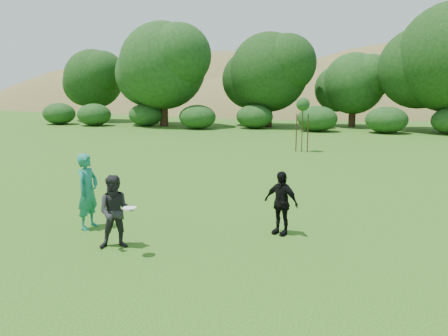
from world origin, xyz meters
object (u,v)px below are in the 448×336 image
Objects in this scene: player_teal at (88,191)px; player_grey at (116,212)px; sapling at (303,106)px; player_black at (281,203)px.

player_teal is 1.16× the size of player_grey.
sapling is at bearing 56.48° from player_grey.
player_grey is 15.58m from sapling.
sapling is at bearing -11.63° from player_teal.
player_teal is at bearing -102.78° from sapling.
player_black is (3.14, 1.90, -0.04)m from player_grey.
player_black is at bearing -84.83° from sapling.
player_grey is (1.34, -0.97, -0.13)m from player_teal.
sapling reaches higher than player_teal.
player_teal reaches higher than player_grey.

